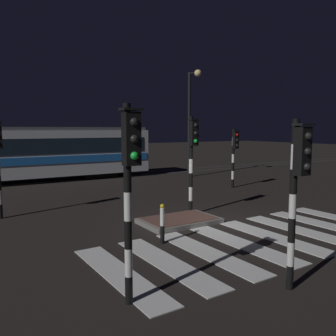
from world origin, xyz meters
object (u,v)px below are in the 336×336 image
at_px(traffic_light_median_centre, 192,150).
at_px(street_lamp_trackside_right, 192,110).
at_px(traffic_light_corner_far_right, 234,149).
at_px(bollard_island_edge, 162,224).
at_px(traffic_light_kerb_mid_left, 298,179).
at_px(tram, 32,153).
at_px(traffic_light_corner_near_left, 130,175).

xyz_separation_m(traffic_light_median_centre, street_lamp_trackside_right, (5.91, 8.30, 1.96)).
distance_m(traffic_light_corner_far_right, bollard_island_edge, 10.08).
bearing_deg(street_lamp_trackside_right, bollard_island_edge, -128.97).
distance_m(traffic_light_kerb_mid_left, tram, 17.71).
relative_size(street_lamp_trackside_right, bollard_island_edge, 6.10).
height_order(traffic_light_corner_far_right, tram, tram).
xyz_separation_m(traffic_light_corner_far_right, traffic_light_median_centre, (-5.42, -3.70, 0.29)).
distance_m(traffic_light_kerb_mid_left, traffic_light_corner_far_right, 12.19).
height_order(traffic_light_corner_near_left, street_lamp_trackside_right, street_lamp_trackside_right).
bearing_deg(bollard_island_edge, traffic_light_corner_near_left, -130.25).
distance_m(traffic_light_kerb_mid_left, street_lamp_trackside_right, 16.46).
xyz_separation_m(tram, bollard_island_edge, (0.64, -13.84, -1.18)).
bearing_deg(street_lamp_trackside_right, tram, 160.04).
bearing_deg(traffic_light_corner_near_left, traffic_light_median_centre, 45.16).
bearing_deg(street_lamp_trackside_right, traffic_light_corner_near_left, -129.24).
bearing_deg(traffic_light_corner_near_left, traffic_light_corner_far_right, 39.88).
xyz_separation_m(traffic_light_corner_near_left, street_lamp_trackside_right, (10.76, 13.18, 1.97)).
bearing_deg(bollard_island_edge, tram, 92.63).
xyz_separation_m(traffic_light_kerb_mid_left, tram, (-1.33, 17.65, -0.46)).
height_order(traffic_light_corner_near_left, traffic_light_corner_far_right, traffic_light_corner_near_left).
bearing_deg(traffic_light_median_centre, traffic_light_corner_near_left, -134.84).
height_order(traffic_light_median_centre, tram, tram).
bearing_deg(traffic_light_kerb_mid_left, traffic_light_corner_near_left, 158.61).
height_order(traffic_light_corner_near_left, tram, tram).
relative_size(traffic_light_corner_near_left, traffic_light_corner_far_right, 1.14).
relative_size(traffic_light_kerb_mid_left, traffic_light_corner_far_right, 1.06).
relative_size(traffic_light_corner_near_left, tram, 0.25).
bearing_deg(traffic_light_median_centre, traffic_light_corner_far_right, 34.34).
bearing_deg(traffic_light_median_centre, bollard_island_edge, -139.51).
height_order(traffic_light_kerb_mid_left, traffic_light_median_centre, traffic_light_median_centre).
bearing_deg(traffic_light_corner_far_right, bollard_island_edge, -143.56).
distance_m(traffic_light_corner_far_right, street_lamp_trackside_right, 5.14).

